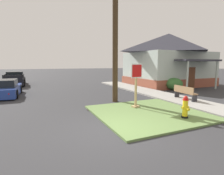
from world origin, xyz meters
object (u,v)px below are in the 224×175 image
street_bench (185,92)px  pickup_truck_black (15,80)px  manhole_cover (94,110)px  fire_hydrant (185,108)px  utility_pole (115,25)px  parked_sedan_blue (5,89)px  stop_sign (136,86)px

street_bench → pickup_truck_black: bearing=127.9°
manhole_cover → fire_hydrant: bearing=-45.3°
utility_pole → manhole_cover: bearing=-144.1°
parked_sedan_blue → street_bench: bearing=-31.4°
manhole_cover → street_bench: bearing=-3.1°
parked_sedan_blue → utility_pole: size_ratio=0.47×
stop_sign → manhole_cover: size_ratio=3.29×
parked_sedan_blue → stop_sign: bearing=-45.1°
parked_sedan_blue → pickup_truck_black: (-0.01, 7.30, 0.07)m
fire_hydrant → parked_sedan_blue: (-7.88, 9.37, 0.01)m
manhole_cover → pickup_truck_black: size_ratio=0.14×
parked_sedan_blue → street_bench: size_ratio=2.43×
stop_sign → pickup_truck_black: bearing=115.9°
stop_sign → street_bench: bearing=5.5°
stop_sign → pickup_truck_black: size_ratio=0.45×
parked_sedan_blue → street_bench: (10.78, -6.57, 0.05)m
stop_sign → utility_pole: size_ratio=0.26×
pickup_truck_black → street_bench: pickup_truck_black is taller
fire_hydrant → stop_sign: stop_sign is taller
parked_sedan_blue → utility_pole: (6.65, -4.90, 4.12)m
fire_hydrant → parked_sedan_blue: bearing=130.0°
fire_hydrant → stop_sign: 2.70m
parked_sedan_blue → manhole_cover: bearing=-52.5°
stop_sign → pickup_truck_black: 15.84m
fire_hydrant → parked_sedan_blue: size_ratio=0.23×
stop_sign → utility_pole: (-0.27, 2.04, 3.45)m
stop_sign → street_bench: stop_sign is taller
manhole_cover → utility_pole: 5.20m
fire_hydrant → street_bench: 4.04m
stop_sign → manhole_cover: stop_sign is taller
manhole_cover → parked_sedan_blue: 7.89m
fire_hydrant → manhole_cover: fire_hydrant is taller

